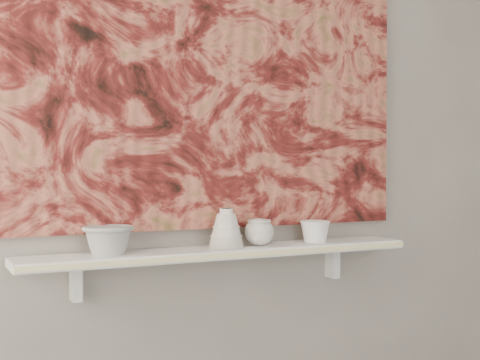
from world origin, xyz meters
TOP-DOWN VIEW (x-y plane):
  - wall_back at (0.00, 1.60)m, footprint 3.60×0.00m
  - shelf at (0.00, 1.51)m, footprint 1.40×0.18m
  - shelf_stripe at (0.00, 1.41)m, footprint 1.40×0.01m
  - bracket_left at (-0.49, 1.57)m, footprint 0.03×0.06m
  - bracket_right at (0.49, 1.57)m, footprint 0.03×0.06m
  - painting at (0.00, 1.59)m, footprint 1.50×0.02m
  - house_motif at (0.45, 1.57)m, footprint 0.09×0.00m
  - bowl_grey at (-0.40, 1.51)m, footprint 0.18×0.18m
  - cup_cream at (0.14, 1.51)m, footprint 0.14×0.14m
  - bell_vessel at (0.01, 1.51)m, footprint 0.16×0.16m
  - bowl_white at (0.37, 1.51)m, footprint 0.13×0.13m

SIDE VIEW (x-z plane):
  - bracket_left at x=-0.49m, z-range 0.78..0.90m
  - bracket_right at x=0.49m, z-range 0.78..0.90m
  - shelf at x=0.00m, z-range 0.90..0.93m
  - shelf_stripe at x=0.00m, z-range 0.91..0.92m
  - bowl_white at x=0.37m, z-range 0.93..1.01m
  - bowl_grey at x=-0.40m, z-range 0.93..1.02m
  - cup_cream at x=0.14m, z-range 0.93..1.02m
  - bell_vessel at x=0.01m, z-range 0.93..1.06m
  - house_motif at x=0.45m, z-range 1.19..1.27m
  - wall_back at x=0.00m, z-range -0.45..3.15m
  - painting at x=0.00m, z-range 0.99..2.09m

